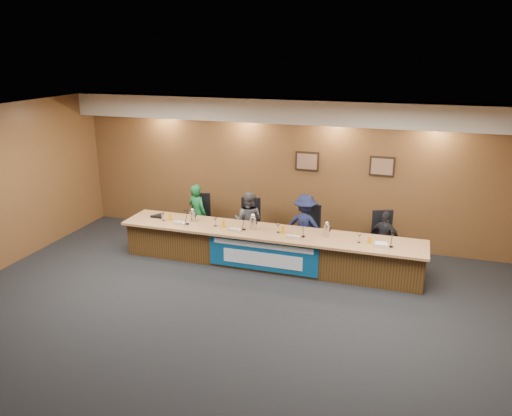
# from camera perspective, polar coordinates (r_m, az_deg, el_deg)

# --- Properties ---
(floor) EXTENTS (10.00, 10.00, 0.00)m
(floor) POSITION_cam_1_polar(r_m,az_deg,el_deg) (8.21, -3.50, -13.06)
(floor) COLOR black
(floor) RESTS_ON ground
(ceiling) EXTENTS (10.00, 8.00, 0.04)m
(ceiling) POSITION_cam_1_polar(r_m,az_deg,el_deg) (7.12, -3.99, 9.62)
(ceiling) COLOR silver
(ceiling) RESTS_ON wall_back
(wall_back) EXTENTS (10.00, 0.04, 3.20)m
(wall_back) POSITION_cam_1_polar(r_m,az_deg,el_deg) (11.17, 3.85, 4.27)
(wall_back) COLOR brown
(wall_back) RESTS_ON floor
(soffit) EXTENTS (10.00, 0.50, 0.50)m
(soffit) POSITION_cam_1_polar(r_m,az_deg,el_deg) (10.70, 3.66, 11.02)
(soffit) COLOR beige
(soffit) RESTS_ON wall_back
(dais_body) EXTENTS (6.00, 0.80, 0.70)m
(dais_body) POSITION_cam_1_polar(r_m,az_deg,el_deg) (10.09, 1.44, -4.69)
(dais_body) COLOR #492F13
(dais_body) RESTS_ON floor
(dais_top) EXTENTS (6.10, 0.95, 0.05)m
(dais_top) POSITION_cam_1_polar(r_m,az_deg,el_deg) (9.90, 1.38, -2.79)
(dais_top) COLOR #AD7749
(dais_top) RESTS_ON dais_body
(banner) EXTENTS (2.20, 0.02, 0.65)m
(banner) POSITION_cam_1_polar(r_m,az_deg,el_deg) (9.71, 0.74, -5.42)
(banner) COLOR navy
(banner) RESTS_ON dais_body
(banner_text_upper) EXTENTS (2.00, 0.01, 0.10)m
(banner_text_upper) POSITION_cam_1_polar(r_m,az_deg,el_deg) (9.62, 0.72, -4.35)
(banner_text_upper) COLOR silver
(banner_text_upper) RESTS_ON banner
(banner_text_lower) EXTENTS (1.60, 0.01, 0.28)m
(banner_text_lower) POSITION_cam_1_polar(r_m,az_deg,el_deg) (9.73, 0.72, -5.88)
(banner_text_lower) COLOR silver
(banner_text_lower) RESTS_ON banner
(wall_photo_left) EXTENTS (0.52, 0.04, 0.42)m
(wall_photo_left) POSITION_cam_1_polar(r_m,az_deg,el_deg) (11.00, 5.86, 5.34)
(wall_photo_left) COLOR black
(wall_photo_left) RESTS_ON wall_back
(wall_photo_right) EXTENTS (0.52, 0.04, 0.42)m
(wall_photo_right) POSITION_cam_1_polar(r_m,az_deg,el_deg) (10.79, 14.22, 4.63)
(wall_photo_right) COLOR black
(wall_photo_right) RESTS_ON wall_back
(panelist_a) EXTENTS (0.58, 0.49, 1.36)m
(panelist_a) POSITION_cam_1_polar(r_m,az_deg,el_deg) (11.20, -6.70, -0.67)
(panelist_a) COLOR #135727
(panelist_a) RESTS_ON floor
(panelist_b) EXTENTS (0.65, 0.52, 1.30)m
(panelist_b) POSITION_cam_1_polar(r_m,az_deg,el_deg) (10.79, -0.89, -1.47)
(panelist_b) COLOR #4A4A4E
(panelist_b) RESTS_ON floor
(panelist_c) EXTENTS (0.92, 0.60, 1.34)m
(panelist_c) POSITION_cam_1_polar(r_m,az_deg,el_deg) (10.46, 5.61, -2.04)
(panelist_c) COLOR #131839
(panelist_c) RESTS_ON floor
(panelist_d) EXTENTS (0.73, 0.50, 1.15)m
(panelist_d) POSITION_cam_1_polar(r_m,az_deg,el_deg) (10.30, 14.48, -3.44)
(panelist_d) COLOR black
(panelist_d) RESTS_ON floor
(office_chair_a) EXTENTS (0.57, 0.57, 0.08)m
(office_chair_a) POSITION_cam_1_polar(r_m,az_deg,el_deg) (11.35, -6.45, -1.48)
(office_chair_a) COLOR black
(office_chair_a) RESTS_ON floor
(office_chair_b) EXTENTS (0.57, 0.57, 0.08)m
(office_chair_b) POSITION_cam_1_polar(r_m,az_deg,el_deg) (10.93, -0.72, -2.13)
(office_chair_b) COLOR black
(office_chair_b) RESTS_ON floor
(office_chair_c) EXTENTS (0.62, 0.62, 0.08)m
(office_chair_c) POSITION_cam_1_polar(r_m,az_deg,el_deg) (10.62, 5.70, -2.83)
(office_chair_c) COLOR black
(office_chair_c) RESTS_ON floor
(office_chair_d) EXTENTS (0.63, 0.63, 0.08)m
(office_chair_d) POSITION_cam_1_polar(r_m,az_deg,el_deg) (10.43, 14.48, -3.73)
(office_chair_d) COLOR black
(office_chair_d) RESTS_ON floor
(nameplate_a) EXTENTS (0.24, 0.08, 0.10)m
(nameplate_a) POSITION_cam_1_polar(r_m,az_deg,el_deg) (10.35, -8.90, -1.68)
(nameplate_a) COLOR white
(nameplate_a) RESTS_ON dais_top
(microphone_a) EXTENTS (0.07, 0.07, 0.02)m
(microphone_a) POSITION_cam_1_polar(r_m,az_deg,el_deg) (10.36, -7.84, -1.81)
(microphone_a) COLOR black
(microphone_a) RESTS_ON dais_top
(juice_glass_a) EXTENTS (0.06, 0.06, 0.15)m
(juice_glass_a) POSITION_cam_1_polar(r_m,az_deg,el_deg) (10.63, -9.80, -1.02)
(juice_glass_a) COLOR orange
(juice_glass_a) RESTS_ON dais_top
(water_glass_a) EXTENTS (0.08, 0.08, 0.18)m
(water_glass_a) POSITION_cam_1_polar(r_m,az_deg,el_deg) (10.64, -10.57, -0.97)
(water_glass_a) COLOR silver
(water_glass_a) RESTS_ON dais_top
(nameplate_b) EXTENTS (0.24, 0.08, 0.10)m
(nameplate_b) POSITION_cam_1_polar(r_m,az_deg,el_deg) (9.84, -2.58, -2.51)
(nameplate_b) COLOR white
(nameplate_b) RESTS_ON dais_top
(microphone_b) EXTENTS (0.07, 0.07, 0.02)m
(microphone_b) POSITION_cam_1_polar(r_m,az_deg,el_deg) (9.96, -1.36, -2.46)
(microphone_b) COLOR black
(microphone_b) RESTS_ON dais_top
(juice_glass_b) EXTENTS (0.06, 0.06, 0.15)m
(juice_glass_b) POSITION_cam_1_polar(r_m,az_deg,el_deg) (10.08, -3.72, -1.84)
(juice_glass_b) COLOR orange
(juice_glass_b) RESTS_ON dais_top
(water_glass_b) EXTENTS (0.08, 0.08, 0.18)m
(water_glass_b) POSITION_cam_1_polar(r_m,az_deg,el_deg) (10.17, -4.68, -1.59)
(water_glass_b) COLOR silver
(water_glass_b) RESTS_ON dais_top
(nameplate_c) EXTENTS (0.24, 0.08, 0.10)m
(nameplate_c) POSITION_cam_1_polar(r_m,az_deg,el_deg) (9.49, 4.16, -3.32)
(nameplate_c) COLOR white
(nameplate_c) RESTS_ON dais_top
(microphone_c) EXTENTS (0.07, 0.07, 0.02)m
(microphone_c) POSITION_cam_1_polar(r_m,az_deg,el_deg) (9.63, 5.43, -3.26)
(microphone_c) COLOR black
(microphone_c) RESTS_ON dais_top
(juice_glass_c) EXTENTS (0.06, 0.06, 0.15)m
(juice_glass_c) POSITION_cam_1_polar(r_m,az_deg,el_deg) (9.76, 3.13, -2.51)
(juice_glass_c) COLOR orange
(juice_glass_c) RESTS_ON dais_top
(water_glass_c) EXTENTS (0.08, 0.08, 0.18)m
(water_glass_c) POSITION_cam_1_polar(r_m,az_deg,el_deg) (9.79, 2.55, -2.33)
(water_glass_c) COLOR silver
(water_glass_c) RESTS_ON dais_top
(nameplate_d) EXTENTS (0.24, 0.08, 0.10)m
(nameplate_d) POSITION_cam_1_polar(r_m,az_deg,el_deg) (9.33, 14.06, -4.22)
(nameplate_d) COLOR white
(nameplate_d) RESTS_ON dais_top
(microphone_d) EXTENTS (0.07, 0.07, 0.02)m
(microphone_d) POSITION_cam_1_polar(r_m,az_deg,el_deg) (9.44, 15.19, -4.28)
(microphone_d) COLOR black
(microphone_d) RESTS_ON dais_top
(juice_glass_d) EXTENTS (0.06, 0.06, 0.15)m
(juice_glass_d) POSITION_cam_1_polar(r_m,az_deg,el_deg) (9.48, 12.87, -3.58)
(juice_glass_d) COLOR orange
(juice_glass_d) RESTS_ON dais_top
(water_glass_d) EXTENTS (0.08, 0.08, 0.18)m
(water_glass_d) POSITION_cam_1_polar(r_m,az_deg,el_deg) (9.47, 11.71, -3.41)
(water_glass_d) COLOR silver
(water_glass_d) RESTS_ON dais_top
(carafe_left) EXTENTS (0.12, 0.12, 0.22)m
(carafe_left) POSITION_cam_1_polar(r_m,az_deg,el_deg) (10.49, -7.24, -0.95)
(carafe_left) COLOR silver
(carafe_left) RESTS_ON dais_top
(carafe_mid) EXTENTS (0.13, 0.13, 0.26)m
(carafe_mid) POSITION_cam_1_polar(r_m,az_deg,el_deg) (9.94, -0.33, -1.75)
(carafe_mid) COLOR silver
(carafe_mid) RESTS_ON dais_top
(carafe_right) EXTENTS (0.11, 0.11, 0.25)m
(carafe_right) POSITION_cam_1_polar(r_m,az_deg,el_deg) (9.65, 8.08, -2.57)
(carafe_right) COLOR silver
(carafe_right) RESTS_ON dais_top
(speakerphone) EXTENTS (0.32, 0.32, 0.05)m
(speakerphone) POSITION_cam_1_polar(r_m,az_deg,el_deg) (10.89, -11.17, -0.92)
(speakerphone) COLOR black
(speakerphone) RESTS_ON dais_top
(paper_stack) EXTENTS (0.26, 0.33, 0.01)m
(paper_stack) POSITION_cam_1_polar(r_m,az_deg,el_deg) (9.52, 14.14, -4.04)
(paper_stack) COLOR white
(paper_stack) RESTS_ON dais_top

